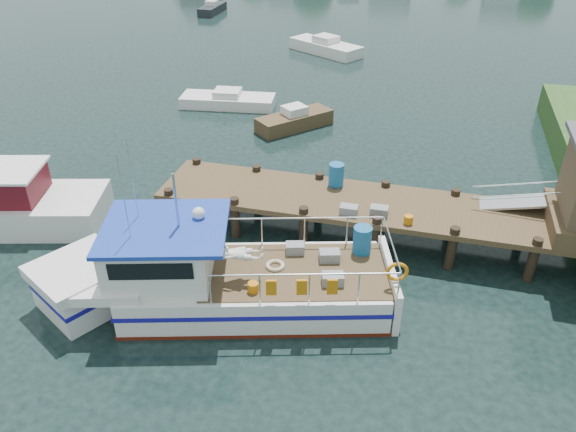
% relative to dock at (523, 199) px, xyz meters
% --- Properties ---
extents(ground_plane, '(160.00, 160.00, 0.00)m').
position_rel_dock_xyz_m(ground_plane, '(-6.51, -0.01, -2.24)').
color(ground_plane, black).
extents(dock, '(16.60, 3.00, 4.78)m').
position_rel_dock_xyz_m(dock, '(0.00, 0.00, 0.00)').
color(dock, '#4C3924').
rests_on(dock, ground).
extents(lobster_boat, '(11.02, 5.69, 5.34)m').
position_rel_dock_xyz_m(lobster_boat, '(-8.98, -5.01, -1.27)').
color(lobster_boat, silver).
rests_on(lobster_boat, ground).
extents(moored_rowboat, '(3.69, 3.95, 1.18)m').
position_rel_dock_xyz_m(moored_rowboat, '(-9.95, 9.07, -1.81)').
color(moored_rowboat, '#4C3924').
rests_on(moored_rowboat, ground).
extents(moored_a, '(5.40, 2.43, 0.96)m').
position_rel_dock_xyz_m(moored_a, '(-14.34, 11.15, -1.89)').
color(moored_a, silver).
rests_on(moored_a, ground).
extents(moored_b, '(5.81, 4.52, 1.24)m').
position_rel_dock_xyz_m(moored_b, '(-11.18, 23.25, -1.78)').
color(moored_b, silver).
rests_on(moored_b, ground).
extents(moored_e, '(1.42, 4.12, 1.13)m').
position_rel_dock_xyz_m(moored_e, '(-24.10, 33.83, -1.82)').
color(moored_e, black).
rests_on(moored_e, ground).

